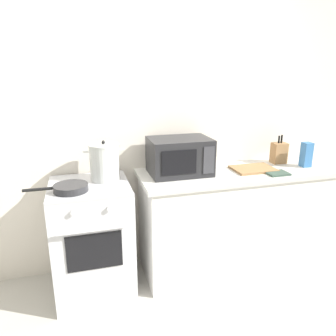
{
  "coord_description": "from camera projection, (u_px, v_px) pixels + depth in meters",
  "views": [
    {
      "loc": [
        -0.39,
        -1.79,
        1.75
      ],
      "look_at": [
        0.27,
        0.6,
        1.0
      ],
      "focal_mm": 34.55,
      "sensor_mm": 36.0,
      "label": 1
    }
  ],
  "objects": [
    {
      "name": "ground_plane",
      "position": [
        153.0,
        332.0,
        2.25
      ],
      "size": [
        10.0,
        10.0,
        0.0
      ],
      "primitive_type": "plane",
      "color": "#B2ADA3"
    },
    {
      "name": "back_wall",
      "position": [
        160.0,
        129.0,
        2.86
      ],
      "size": [
        4.4,
        0.1,
        2.5
      ],
      "primitive_type": "cube",
      "color": "silver",
      "rests_on": "ground_plane"
    },
    {
      "name": "lower_cabinet_right",
      "position": [
        234.0,
        221.0,
        2.93
      ],
      "size": [
        1.64,
        0.56,
        0.88
      ],
      "primitive_type": "cube",
      "color": "white",
      "rests_on": "ground_plane"
    },
    {
      "name": "countertop_right",
      "position": [
        237.0,
        173.0,
        2.8
      ],
      "size": [
        1.7,
        0.6,
        0.04
      ],
      "primitive_type": "cube",
      "color": "beige",
      "rests_on": "lower_cabinet_right"
    },
    {
      "name": "stove",
      "position": [
        93.0,
        239.0,
        2.58
      ],
      "size": [
        0.6,
        0.64,
        0.92
      ],
      "color": "silver",
      "rests_on": "ground_plane"
    },
    {
      "name": "stock_pot",
      "position": [
        104.0,
        162.0,
        2.52
      ],
      "size": [
        0.32,
        0.23,
        0.32
      ],
      "color": "silver",
      "rests_on": "stove"
    },
    {
      "name": "frying_pan",
      "position": [
        70.0,
        188.0,
        2.31
      ],
      "size": [
        0.44,
        0.24,
        0.05
      ],
      "color": "#28282B",
      "rests_on": "stove"
    },
    {
      "name": "microwave",
      "position": [
        180.0,
        156.0,
        2.67
      ],
      "size": [
        0.5,
        0.37,
        0.3
      ],
      "color": "#232326",
      "rests_on": "countertop_right"
    },
    {
      "name": "cutting_board",
      "position": [
        253.0,
        169.0,
        2.81
      ],
      "size": [
        0.36,
        0.26,
        0.02
      ],
      "primitive_type": "cube",
      "color": "#997047",
      "rests_on": "countertop_right"
    },
    {
      "name": "knife_block",
      "position": [
        279.0,
        153.0,
        3.0
      ],
      "size": [
        0.13,
        0.1,
        0.26
      ],
      "color": "#997047",
      "rests_on": "countertop_right"
    },
    {
      "name": "pasta_box",
      "position": [
        306.0,
        155.0,
        2.88
      ],
      "size": [
        0.08,
        0.08,
        0.22
      ],
      "primitive_type": "cube",
      "color": "teal",
      "rests_on": "countertop_right"
    },
    {
      "name": "oven_mitt",
      "position": [
        277.0,
        173.0,
        2.69
      ],
      "size": [
        0.18,
        0.14,
        0.02
      ],
      "primitive_type": "cube",
      "color": "#384C42",
      "rests_on": "countertop_right"
    }
  ]
}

